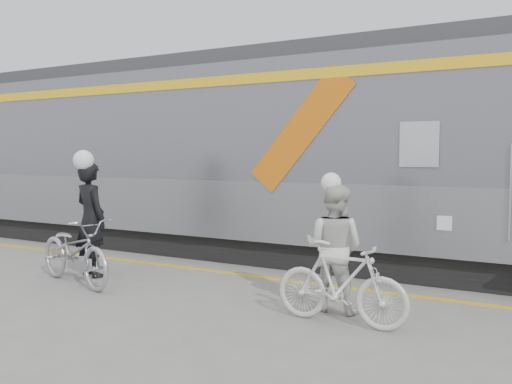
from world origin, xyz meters
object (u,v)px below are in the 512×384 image
Objects in this scene: woman at (334,248)px; bicycle_right at (341,283)px; man at (91,219)px; bicycle_left at (75,251)px.

woman is 0.99× the size of bicycle_right.
man is 4.38m from woman.
bicycle_left is (0.20, -0.55, -0.44)m from man.
woman is at bearing -163.21° from man.
man reaches higher than bicycle_left.
bicycle_left is 1.21× the size of bicycle_right.
bicycle_right is at bearing -73.24° from bicycle_left.
bicycle_left is 4.48m from bicycle_right.
bicycle_right is at bearing 120.43° from woman.
man is at bearing 86.23° from bicycle_right.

